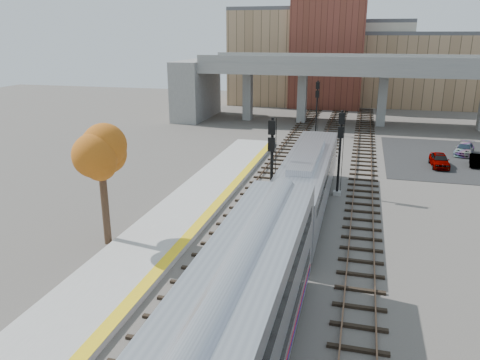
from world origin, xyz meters
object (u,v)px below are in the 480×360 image
at_px(tree, 101,158).
at_px(car_c, 464,149).
at_px(signal_mast_near, 271,171).
at_px(signal_mast_mid, 339,155).
at_px(locomotive, 307,181).
at_px(car_b, 476,160).
at_px(signal_mast_far, 317,109).
at_px(car_a, 439,160).

distance_m(tree, car_c, 38.84).
xyz_separation_m(signal_mast_near, signal_mast_mid, (4.10, 6.47, -0.24)).
bearing_deg(signal_mast_mid, locomotive, -116.26).
distance_m(locomotive, car_b, 21.75).
bearing_deg(tree, signal_mast_far, 76.13).
distance_m(signal_mast_mid, signal_mast_far, 23.73).
relative_size(signal_mast_near, signal_mast_far, 1.06).
relative_size(signal_mast_mid, car_c, 1.64).
bearing_deg(car_a, locomotive, -127.90).
distance_m(signal_mast_mid, car_b, 17.58).
distance_m(locomotive, car_c, 25.10).
bearing_deg(car_b, tree, -126.17).
xyz_separation_m(signal_mast_near, car_b, (16.58, 18.56, -2.94)).
height_order(locomotive, car_b, locomotive).
relative_size(signal_mast_mid, tree, 0.93).
xyz_separation_m(locomotive, car_b, (14.48, 16.14, -1.70)).
bearing_deg(signal_mast_far, car_c, -22.62).
bearing_deg(car_a, signal_mast_near, -128.57).
distance_m(signal_mast_mid, car_a, 14.25).
relative_size(locomotive, car_b, 5.87).
bearing_deg(signal_mast_near, car_a, 52.85).
height_order(signal_mast_near, signal_mast_mid, signal_mast_near).
height_order(tree, car_c, tree).
height_order(signal_mast_mid, tree, tree).
relative_size(tree, car_b, 2.24).
height_order(signal_mast_far, tree, tree).
relative_size(signal_mast_far, car_a, 1.72).
bearing_deg(car_c, car_a, -102.10).
bearing_deg(car_c, car_b, -69.36).
distance_m(car_a, car_b, 3.76).
height_order(signal_mast_near, car_b, signal_mast_near).
bearing_deg(car_a, car_b, 19.07).
distance_m(signal_mast_near, signal_mast_far, 29.84).
bearing_deg(signal_mast_mid, car_c, 53.66).
height_order(signal_mast_mid, car_b, signal_mast_mid).
distance_m(locomotive, signal_mast_mid, 4.63).
bearing_deg(locomotive, car_b, 48.11).
bearing_deg(tree, car_b, 44.13).
distance_m(car_a, car_c, 6.64).
bearing_deg(signal_mast_near, car_c, 54.74).
xyz_separation_m(signal_mast_near, car_a, (13.06, 17.24, -2.81)).
height_order(locomotive, signal_mast_mid, signal_mast_mid).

